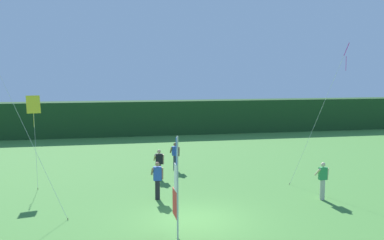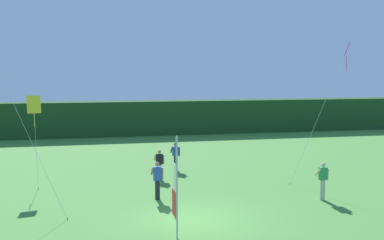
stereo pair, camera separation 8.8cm
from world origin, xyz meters
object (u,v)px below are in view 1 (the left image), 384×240
at_px(banner_flag, 176,189).
at_px(person_near_banner, 159,163).
at_px(person_mid_field, 323,180).
at_px(person_far_left, 175,156).
at_px(kite_magenta_diamond_2, 342,61).
at_px(kite_yellow_diamond_0, 33,107).
at_px(person_far_right, 157,179).

height_order(banner_flag, person_near_banner, banner_flag).
bearing_deg(person_mid_field, person_far_left, 126.27).
relative_size(banner_flag, kite_magenta_diamond_2, 0.50).
height_order(kite_yellow_diamond_0, kite_magenta_diamond_2, kite_magenta_diamond_2).
height_order(banner_flag, kite_magenta_diamond_2, kite_magenta_diamond_2).
xyz_separation_m(banner_flag, person_far_right, (-0.02, 4.79, -0.81)).
bearing_deg(person_far_left, person_far_right, -107.40).
relative_size(banner_flag, person_mid_field, 2.10).
height_order(person_near_banner, kite_yellow_diamond_0, kite_yellow_diamond_0).
bearing_deg(person_far_right, kite_magenta_diamond_2, 0.81).
distance_m(person_near_banner, kite_magenta_diamond_2, 10.77).
bearing_deg(banner_flag, kite_magenta_diamond_2, 28.43).
height_order(person_mid_field, kite_yellow_diamond_0, kite_yellow_diamond_0).
bearing_deg(person_near_banner, person_mid_field, -39.43).
bearing_deg(person_far_right, person_mid_field, -12.53).
distance_m(person_mid_field, kite_magenta_diamond_2, 5.94).
distance_m(person_far_right, kite_yellow_diamond_0, 7.74).
xyz_separation_m(person_near_banner, person_mid_field, (6.71, -5.51, 0.06)).
distance_m(person_mid_field, kite_yellow_diamond_0, 14.64).
xyz_separation_m(banner_flag, person_far_left, (1.81, 10.63, -0.85)).
height_order(person_near_banner, person_far_left, person_far_left).
relative_size(kite_yellow_diamond_0, kite_magenta_diamond_2, 0.64).
bearing_deg(kite_magenta_diamond_2, person_far_left, 141.80).
height_order(person_far_left, kite_yellow_diamond_0, kite_yellow_diamond_0).
relative_size(person_mid_field, kite_magenta_diamond_2, 0.24).
relative_size(person_far_left, kite_magenta_diamond_2, 0.23).
relative_size(person_near_banner, person_mid_field, 0.94).
distance_m(kite_yellow_diamond_0, kite_magenta_diamond_2, 15.59).
bearing_deg(person_far_right, kite_yellow_diamond_0, 144.57).
height_order(person_far_right, kite_yellow_diamond_0, kite_yellow_diamond_0).
xyz_separation_m(banner_flag, person_mid_field, (7.30, 3.16, -0.81)).
bearing_deg(kite_yellow_diamond_0, person_far_left, 12.78).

